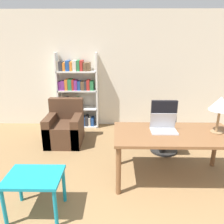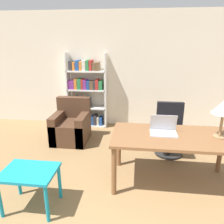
# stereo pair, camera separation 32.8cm
# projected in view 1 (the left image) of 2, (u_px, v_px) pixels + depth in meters

# --- Properties ---
(wall_back) EXTENTS (8.00, 0.06, 2.70)m
(wall_back) POSITION_uv_depth(u_px,v_px,m) (128.00, 71.00, 5.20)
(wall_back) COLOR beige
(wall_back) RESTS_ON ground_plane
(desk) EXTENTS (1.73, 0.87, 0.76)m
(desk) POSITION_uv_depth(u_px,v_px,m) (174.00, 139.00, 3.18)
(desk) COLOR brown
(desk) RESTS_ON ground_plane
(laptop) EXTENTS (0.38, 0.26, 0.27)m
(laptop) POSITION_uv_depth(u_px,v_px,m) (163.00, 127.00, 3.21)
(laptop) COLOR #B2B2B7
(laptop) RESTS_ON desk
(table_lamp) EXTENTS (0.31, 0.31, 0.54)m
(table_lamp) POSITION_uv_depth(u_px,v_px,m) (221.00, 104.00, 3.04)
(table_lamp) COLOR olive
(table_lamp) RESTS_ON desk
(office_chair) EXTENTS (0.52, 0.52, 0.95)m
(office_chair) POSITION_uv_depth(u_px,v_px,m) (164.00, 128.00, 4.16)
(office_chair) COLOR black
(office_chair) RESTS_ON ground_plane
(side_table_blue) EXTENTS (0.65, 0.49, 0.53)m
(side_table_blue) POSITION_uv_depth(u_px,v_px,m) (34.00, 182.00, 2.57)
(side_table_blue) COLOR teal
(side_table_blue) RESTS_ON ground_plane
(armchair) EXTENTS (0.70, 0.74, 0.89)m
(armchair) POSITION_uv_depth(u_px,v_px,m) (65.00, 129.00, 4.50)
(armchair) COLOR #472D1E
(armchair) RESTS_ON ground_plane
(bookshelf) EXTENTS (0.95, 0.28, 1.78)m
(bookshelf) POSITION_uv_depth(u_px,v_px,m) (76.00, 94.00, 5.20)
(bookshelf) COLOR white
(bookshelf) RESTS_ON ground_plane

